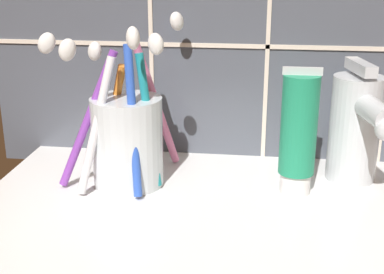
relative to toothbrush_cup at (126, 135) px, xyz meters
The scene contains 5 objects.
sink_counter 15.95cm from the toothbrush_cup, 21.53° to the right, with size 56.23×32.46×2.00cm, color white.
tile_wall_backsplash 21.98cm from the toothbrush_cup, 39.61° to the left, with size 66.23×1.72×41.93cm.
toothbrush_cup is the anchor object (origin of this frame).
toothpaste_tube 18.37cm from the toothbrush_cup, ahead, with size 3.99×3.80×13.65cm.
sink_faucet 25.26cm from the toothbrush_cup, ahead, with size 5.61×11.95×13.46cm.
Camera 1 is at (0.68, -48.22, 26.35)cm, focal length 50.00 mm.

